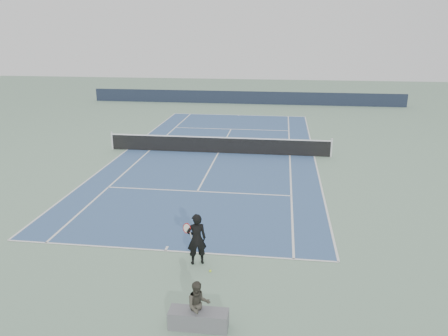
# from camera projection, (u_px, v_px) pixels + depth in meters

# --- Properties ---
(ground) EXTENTS (80.00, 80.00, 0.00)m
(ground) POSITION_uv_depth(u_px,v_px,m) (218.00, 153.00, 25.34)
(ground) COLOR gray
(court_surface) EXTENTS (10.97, 23.77, 0.01)m
(court_surface) POSITION_uv_depth(u_px,v_px,m) (218.00, 153.00, 25.34)
(court_surface) COLOR #385786
(court_surface) RESTS_ON ground
(tennis_net) EXTENTS (12.90, 0.10, 1.07)m
(tennis_net) POSITION_uv_depth(u_px,v_px,m) (218.00, 145.00, 25.19)
(tennis_net) COLOR silver
(tennis_net) RESTS_ON ground
(windscreen_far) EXTENTS (30.00, 0.25, 1.20)m
(windscreen_far) POSITION_uv_depth(u_px,v_px,m) (245.00, 98.00, 42.06)
(windscreen_far) COLOR black
(windscreen_far) RESTS_ON ground
(tennis_player) EXTENTS (0.82, 0.63, 1.64)m
(tennis_player) POSITION_uv_depth(u_px,v_px,m) (197.00, 239.00, 13.13)
(tennis_player) COLOR black
(tennis_player) RESTS_ON ground
(tennis_ball) EXTENTS (0.07, 0.07, 0.07)m
(tennis_ball) POSITION_uv_depth(u_px,v_px,m) (210.00, 271.00, 12.88)
(tennis_ball) COLOR #C2EB30
(tennis_ball) RESTS_ON ground
(spectator_bench) EXTENTS (1.49, 0.98, 1.23)m
(spectator_bench) POSITION_uv_depth(u_px,v_px,m) (198.00, 312.00, 10.37)
(spectator_bench) COLOR slate
(spectator_bench) RESTS_ON ground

